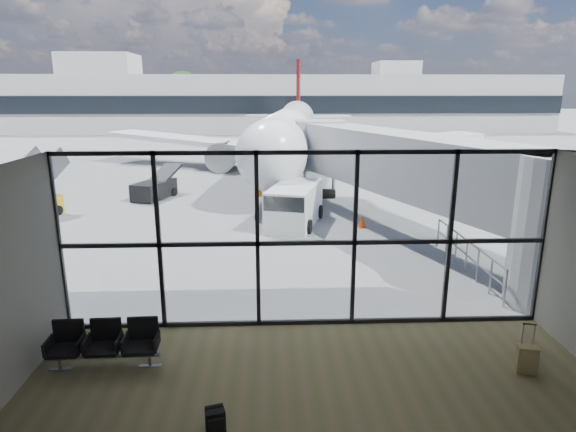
{
  "coord_description": "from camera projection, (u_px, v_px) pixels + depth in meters",
  "views": [
    {
      "loc": [
        -0.91,
        -11.31,
        5.85
      ],
      "look_at": [
        -0.33,
        3.0,
        2.11
      ],
      "focal_mm": 30.0,
      "sensor_mm": 36.0,
      "label": 1
    }
  ],
  "objects": [
    {
      "name": "belt_loader",
      "position": [
        155.0,
        188.0,
        26.89
      ],
      "size": [
        2.39,
        3.87,
        1.69
      ],
      "rotation": [
        0.0,
        0.0,
        -0.35
      ],
      "color": "black",
      "rests_on": "ground"
    },
    {
      "name": "service_van",
      "position": [
        294.0,
        205.0,
        21.41
      ],
      "size": [
        2.86,
        4.47,
        1.8
      ],
      "rotation": [
        0.0,
        0.0,
        -0.28
      ],
      "color": "silver",
      "rests_on": "ground"
    },
    {
      "name": "suitcase",
      "position": [
        527.0,
        359.0,
        10.19
      ],
      "size": [
        0.45,
        0.37,
        1.1
      ],
      "rotation": [
        0.0,
        0.0,
        -0.24
      ],
      "color": "#907D50",
      "rests_on": "ground"
    },
    {
      "name": "tree_1",
      "position": [
        37.0,
        95.0,
        79.2
      ],
      "size": [
        5.61,
        5.61,
        8.07
      ],
      "color": "#382619",
      "rests_on": "ground"
    },
    {
      "name": "traffic_cone_b",
      "position": [
        362.0,
        222.0,
        21.2
      ],
      "size": [
        0.38,
        0.38,
        0.54
      ],
      "color": "#CF3E0A",
      "rests_on": "ground"
    },
    {
      "name": "traffic_cone_a",
      "position": [
        260.0,
        192.0,
        27.45
      ],
      "size": [
        0.4,
        0.4,
        0.58
      ],
      "color": "orange",
      "rests_on": "ground"
    },
    {
      "name": "traffic_cone_c",
      "position": [
        269.0,
        200.0,
        25.43
      ],
      "size": [
        0.36,
        0.36,
        0.52
      ],
      "color": "#E6550C",
      "rests_on": "ground"
    },
    {
      "name": "glass_curtain_wall",
      "position": [
        306.0,
        241.0,
        11.88
      ],
      "size": [
        12.1,
        0.12,
        4.5
      ],
      "color": "white",
      "rests_on": "ground"
    },
    {
      "name": "jet_bridge",
      "position": [
        417.0,
        172.0,
        18.78
      ],
      "size": [
        8.0,
        16.5,
        4.33
      ],
      "color": "#A0A2A6",
      "rests_on": "ground"
    },
    {
      "name": "tree_4",
      "position": [
        147.0,
        94.0,
        79.91
      ],
      "size": [
        5.61,
        5.61,
        8.07
      ],
      "color": "#382619",
      "rests_on": "ground"
    },
    {
      "name": "lounge_shell",
      "position": [
        331.0,
        313.0,
        7.13
      ],
      "size": [
        12.02,
        8.01,
        4.51
      ],
      "color": "#666340",
      "rests_on": "ground"
    },
    {
      "name": "mobile_stairs",
      "position": [
        26.0,
        206.0,
        22.59
      ],
      "size": [
        2.9,
        3.97,
        2.54
      ],
      "rotation": [
        0.0,
        0.0,
        -0.39
      ],
      "color": "#C38A16",
      "rests_on": "ground"
    },
    {
      "name": "ground",
      "position": [
        277.0,
        148.0,
        51.12
      ],
      "size": [
        220.0,
        220.0,
        0.0
      ],
      "primitive_type": "plane",
      "color": "slate",
      "rests_on": "ground"
    },
    {
      "name": "apron_railing",
      "position": [
        467.0,
        251.0,
        15.86
      ],
      "size": [
        0.06,
        5.46,
        1.11
      ],
      "color": "gray",
      "rests_on": "ground"
    },
    {
      "name": "tree_2",
      "position": [
        73.0,
        91.0,
        79.28
      ],
      "size": [
        6.27,
        6.27,
        9.03
      ],
      "color": "#382619",
      "rests_on": "ground"
    },
    {
      "name": "tree_5",
      "position": [
        183.0,
        91.0,
        79.99
      ],
      "size": [
        6.27,
        6.27,
        9.03
      ],
      "color": "#382619",
      "rests_on": "ground"
    },
    {
      "name": "seating_row",
      "position": [
        105.0,
        341.0,
        10.45
      ],
      "size": [
        2.34,
        0.72,
        1.04
      ],
      "rotation": [
        0.0,
        0.0,
        0.03
      ],
      "color": "gray",
      "rests_on": "ground"
    },
    {
      "name": "backpack",
      "position": [
        215.0,
        422.0,
        8.39
      ],
      "size": [
        0.38,
        0.37,
        0.51
      ],
      "rotation": [
        0.0,
        0.0,
        0.27
      ],
      "color": "black",
      "rests_on": "ground"
    },
    {
      "name": "tree_0",
      "position": [
        0.0,
        98.0,
        79.13
      ],
      "size": [
        4.95,
        4.95,
        7.12
      ],
      "color": "#382619",
      "rests_on": "ground"
    },
    {
      "name": "tree_3",
      "position": [
        111.0,
        98.0,
        79.83
      ],
      "size": [
        4.95,
        4.95,
        7.12
      ],
      "color": "#382619",
      "rests_on": "ground"
    },
    {
      "name": "airliner",
      "position": [
        290.0,
        131.0,
        38.11
      ],
      "size": [
        30.26,
        35.16,
        9.07
      ],
      "rotation": [
        0.0,
        0.0,
        -0.1
      ],
      "color": "silver",
      "rests_on": "ground"
    },
    {
      "name": "far_terminal",
      "position": [
        270.0,
        102.0,
        71.27
      ],
      "size": [
        80.0,
        12.2,
        11.0
      ],
      "color": "#ACABA7",
      "rests_on": "ground"
    }
  ]
}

